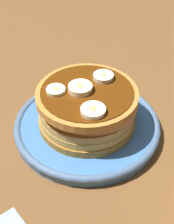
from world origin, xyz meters
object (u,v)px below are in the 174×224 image
(banana_slice_2, at_px, (56,90))
(banana_slice_0, at_px, (80,88))
(banana_slice_1, at_px, (93,111))
(plate, at_px, (87,125))
(pancake_stack, at_px, (86,107))
(banana_slice_3, at_px, (103,77))

(banana_slice_2, bearing_deg, banana_slice_0, -129.56)
(banana_slice_1, bearing_deg, banana_slice_2, 5.81)
(banana_slice_1, relative_size, banana_slice_2, 1.23)
(banana_slice_1, distance_m, banana_slice_2, 0.07)
(plate, bearing_deg, banana_slice_1, 146.59)
(pancake_stack, distance_m, banana_slice_3, 0.05)
(banana_slice_1, relative_size, banana_slice_3, 1.10)
(plate, xyz_separation_m, banana_slice_2, (0.03, 0.03, 0.07))
(banana_slice_0, relative_size, banana_slice_1, 1.03)
(plate, relative_size, pancake_stack, 1.44)
(pancake_stack, xyz_separation_m, banana_slice_0, (0.01, 0.00, 0.03))
(plate, distance_m, pancake_stack, 0.04)
(banana_slice_1, distance_m, banana_slice_3, 0.08)
(banana_slice_1, bearing_deg, banana_slice_3, -55.45)
(pancake_stack, bearing_deg, banana_slice_2, 47.54)
(plate, xyz_separation_m, banana_slice_1, (-0.04, 0.03, 0.07))
(pancake_stack, height_order, banana_slice_0, banana_slice_0)
(banana_slice_2, distance_m, banana_slice_3, 0.08)
(plate, xyz_separation_m, banana_slice_3, (0.01, -0.04, 0.07))
(banana_slice_2, bearing_deg, banana_slice_1, -174.19)
(pancake_stack, bearing_deg, banana_slice_1, 148.26)
(pancake_stack, height_order, banana_slice_2, banana_slice_2)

